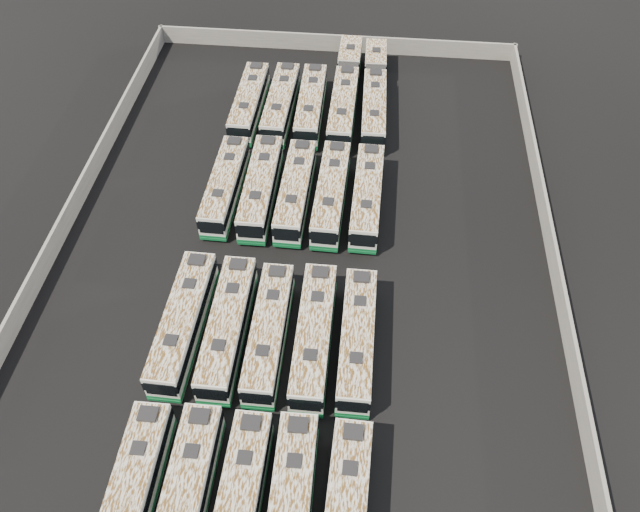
{
  "coord_description": "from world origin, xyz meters",
  "views": [
    {
      "loc": [
        5.36,
        -35.85,
        42.55
      ],
      "look_at": [
        1.79,
        -0.08,
        1.6
      ],
      "focal_mm": 35.0,
      "sensor_mm": 36.0,
      "label": 1
    }
  ],
  "objects_px": {
    "bus_midfront_right": "(314,336)",
    "bus_midback_far_right": "(367,196)",
    "bus_front_far_left": "(132,497)",
    "bus_midback_right": "(331,193)",
    "bus_back_far_left": "(249,103)",
    "bus_back_right": "(346,91)",
    "bus_back_left": "(281,104)",
    "bus_midfront_far_left": "(183,322)",
    "bus_front_left": "(185,501)",
    "bus_midback_far_left": "(225,186)",
    "bus_midback_left": "(261,187)",
    "bus_front_center": "(239,507)",
    "bus_midfront_center": "(269,332)",
    "bus_midback_center": "(296,191)",
    "bus_midfront_far_right": "(357,339)",
    "bus_back_center": "(311,105)",
    "bus_midfront_left": "(228,327)",
    "bus_front_right": "(290,511)",
    "bus_back_far_right": "(374,93)"
  },
  "relations": [
    {
      "from": "bus_front_right",
      "to": "bus_midback_left",
      "type": "distance_m",
      "value": 30.81
    },
    {
      "from": "bus_midback_right",
      "to": "bus_back_right",
      "type": "height_order",
      "value": "same"
    },
    {
      "from": "bus_front_far_left",
      "to": "bus_front_center",
      "type": "height_order",
      "value": "bus_front_far_left"
    },
    {
      "from": "bus_midfront_far_right",
      "to": "bus_front_center",
      "type": "bearing_deg",
      "value": -116.71
    },
    {
      "from": "bus_midfront_right",
      "to": "bus_midback_far_left",
      "type": "distance_m",
      "value": 19.48
    },
    {
      "from": "bus_front_left",
      "to": "bus_back_far_left",
      "type": "relative_size",
      "value": 1.03
    },
    {
      "from": "bus_midback_center",
      "to": "bus_back_right",
      "type": "bearing_deg",
      "value": 78.93
    },
    {
      "from": "bus_front_far_left",
      "to": "bus_front_left",
      "type": "bearing_deg",
      "value": 0.8
    },
    {
      "from": "bus_midfront_right",
      "to": "bus_midfront_far_right",
      "type": "bearing_deg",
      "value": 0.69
    },
    {
      "from": "bus_front_left",
      "to": "bus_front_right",
      "type": "distance_m",
      "value": 6.85
    },
    {
      "from": "bus_midback_far_left",
      "to": "bus_back_far_left",
      "type": "height_order",
      "value": "bus_back_far_left"
    },
    {
      "from": "bus_front_far_left",
      "to": "bus_midback_right",
      "type": "height_order",
      "value": "bus_midback_right"
    },
    {
      "from": "bus_back_far_left",
      "to": "bus_back_right",
      "type": "relative_size",
      "value": 0.63
    },
    {
      "from": "bus_midfront_far_right",
      "to": "bus_midback_far_left",
      "type": "distance_m",
      "value": 21.44
    },
    {
      "from": "bus_front_center",
      "to": "bus_back_right",
      "type": "xyz_separation_m",
      "value": [
        3.48,
        47.05,
        0.02
      ]
    },
    {
      "from": "bus_back_center",
      "to": "bus_back_left",
      "type": "bearing_deg",
      "value": -179.11
    },
    {
      "from": "bus_midfront_center",
      "to": "bus_back_left",
      "type": "distance_m",
      "value": 30.46
    },
    {
      "from": "bus_midback_center",
      "to": "bus_midback_left",
      "type": "bearing_deg",
      "value": 178.5
    },
    {
      "from": "bus_back_far_left",
      "to": "bus_back_left",
      "type": "height_order",
      "value": "bus_back_left"
    },
    {
      "from": "bus_front_left",
      "to": "bus_midfront_right",
      "type": "relative_size",
      "value": 1.0
    },
    {
      "from": "bus_midfront_far_left",
      "to": "bus_midback_far_right",
      "type": "height_order",
      "value": "bus_midfront_far_left"
    },
    {
      "from": "bus_midback_far_right",
      "to": "bus_back_far_left",
      "type": "bearing_deg",
      "value": 135.81
    },
    {
      "from": "bus_midfront_left",
      "to": "bus_back_left",
      "type": "height_order",
      "value": "bus_midfront_left"
    },
    {
      "from": "bus_front_center",
      "to": "bus_midfront_far_right",
      "type": "relative_size",
      "value": 1.02
    },
    {
      "from": "bus_midfront_center",
      "to": "bus_back_center",
      "type": "height_order",
      "value": "bus_back_center"
    },
    {
      "from": "bus_midback_far_left",
      "to": "bus_back_far_left",
      "type": "bearing_deg",
      "value": 90.99
    },
    {
      "from": "bus_midfront_right",
      "to": "bus_midback_far_right",
      "type": "xyz_separation_m",
      "value": [
        3.36,
        16.35,
        -0.03
      ]
    },
    {
      "from": "bus_midback_far_left",
      "to": "bus_front_far_left",
      "type": "bearing_deg",
      "value": -89.44
    },
    {
      "from": "bus_midfront_far_right",
      "to": "bus_midback_center",
      "type": "height_order",
      "value": "bus_midback_center"
    },
    {
      "from": "bus_midfront_left",
      "to": "bus_back_far_left",
      "type": "bearing_deg",
      "value": 96.72
    },
    {
      "from": "bus_front_center",
      "to": "bus_midback_left",
      "type": "distance_m",
      "value": 30.29
    },
    {
      "from": "bus_back_right",
      "to": "bus_front_left",
      "type": "bearing_deg",
      "value": -98.07
    },
    {
      "from": "bus_midfront_far_right",
      "to": "bus_midback_right",
      "type": "relative_size",
      "value": 0.97
    },
    {
      "from": "bus_midback_right",
      "to": "bus_front_left",
      "type": "bearing_deg",
      "value": -101.68
    },
    {
      "from": "bus_back_right",
      "to": "bus_midback_far_right",
      "type": "bearing_deg",
      "value": -78.67
    },
    {
      "from": "bus_midback_right",
      "to": "bus_back_far_right",
      "type": "bearing_deg",
      "value": 79.89
    },
    {
      "from": "bus_midfront_far_left",
      "to": "bus_front_right",
      "type": "bearing_deg",
      "value": -51.93
    },
    {
      "from": "bus_front_left",
      "to": "bus_back_left",
      "type": "relative_size",
      "value": 1.01
    },
    {
      "from": "bus_midback_far_left",
      "to": "bus_back_far_right",
      "type": "xyz_separation_m",
      "value": [
        13.74,
        17.01,
        -0.0
      ]
    },
    {
      "from": "bus_front_center",
      "to": "bus_back_far_left",
      "type": "distance_m",
      "value": 44.36
    },
    {
      "from": "bus_midfront_left",
      "to": "bus_midfront_right",
      "type": "distance_m",
      "value": 6.89
    },
    {
      "from": "bus_midback_far_left",
      "to": "bus_back_right",
      "type": "xyz_separation_m",
      "value": [
        10.45,
        16.98,
        0.06
      ]
    },
    {
      "from": "bus_midfront_right",
      "to": "bus_back_far_left",
      "type": "bearing_deg",
      "value": 108.87
    },
    {
      "from": "bus_front_far_left",
      "to": "bus_midfront_far_left",
      "type": "height_order",
      "value": "bus_midfront_far_left"
    },
    {
      "from": "bus_midback_right",
      "to": "bus_back_right",
      "type": "xyz_separation_m",
      "value": [
        0.14,
        17.11,
        -0.0
      ]
    },
    {
      "from": "bus_front_left",
      "to": "bus_midback_far_right",
      "type": "bearing_deg",
      "value": 70.75
    },
    {
      "from": "bus_midfront_center",
      "to": "bus_back_far_left",
      "type": "distance_m",
      "value": 30.99
    },
    {
      "from": "bus_midfront_far_left",
      "to": "bus_midback_right",
      "type": "height_order",
      "value": "bus_midfront_far_left"
    },
    {
      "from": "bus_front_left",
      "to": "bus_midfront_left",
      "type": "distance_m",
      "value": 13.74
    },
    {
      "from": "bus_front_left",
      "to": "bus_midback_left",
      "type": "bearing_deg",
      "value": 89.68
    }
  ]
}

